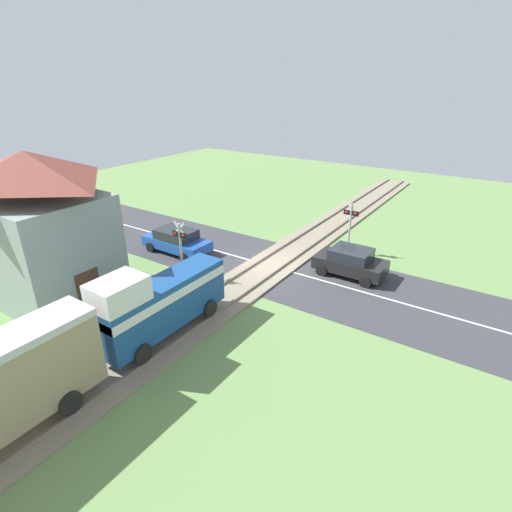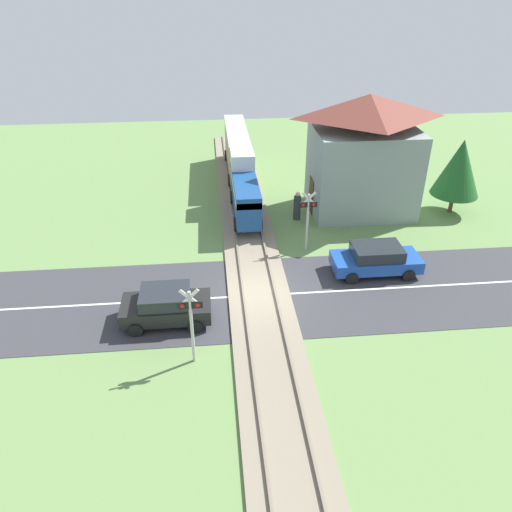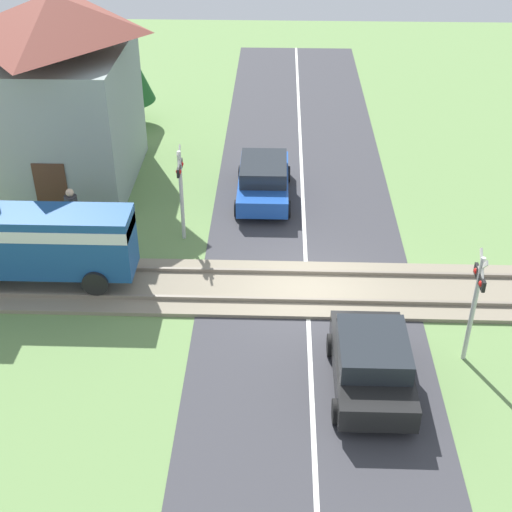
{
  "view_description": "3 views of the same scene",
  "coord_description": "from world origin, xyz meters",
  "px_view_note": "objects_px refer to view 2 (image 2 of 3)",
  "views": [
    {
      "loc": [
        -10.51,
        17.2,
        9.61
      ],
      "look_at": [
        0.0,
        1.52,
        1.2
      ],
      "focal_mm": 28.0,
      "sensor_mm": 36.0,
      "label": 1
    },
    {
      "loc": [
        -1.93,
        -18.43,
        12.89
      ],
      "look_at": [
        0.0,
        1.52,
        1.2
      ],
      "focal_mm": 35.0,
      "sensor_mm": 36.0,
      "label": 2
    },
    {
      "loc": [
        -17.21,
        0.94,
        12.41
      ],
      "look_at": [
        0.0,
        1.52,
        1.2
      ],
      "focal_mm": 50.0,
      "sensor_mm": 36.0,
      "label": 3
    }
  ],
  "objects_px": {
    "car_near_crossing": "(166,305)",
    "crossing_signal_east_approach": "(308,214)",
    "station_building": "(364,157)",
    "train": "(240,164)",
    "car_far_side": "(376,259)",
    "pedestrian_by_station": "(297,207)",
    "crossing_signal_west_approach": "(191,316)"
  },
  "relations": [
    {
      "from": "train",
      "to": "station_building",
      "type": "xyz_separation_m",
      "value": [
        6.94,
        -3.65,
        1.48
      ]
    },
    {
      "from": "car_far_side",
      "to": "pedestrian_by_station",
      "type": "height_order",
      "value": "pedestrian_by_station"
    },
    {
      "from": "pedestrian_by_station",
      "to": "train",
      "type": "bearing_deg",
      "value": 123.2
    },
    {
      "from": "car_near_crossing",
      "to": "crossing_signal_west_approach",
      "type": "distance_m",
      "value": 3.09
    },
    {
      "from": "crossing_signal_west_approach",
      "to": "pedestrian_by_station",
      "type": "distance_m",
      "value": 13.12
    },
    {
      "from": "crossing_signal_west_approach",
      "to": "station_building",
      "type": "height_order",
      "value": "station_building"
    },
    {
      "from": "car_near_crossing",
      "to": "crossing_signal_east_approach",
      "type": "distance_m",
      "value": 8.88
    },
    {
      "from": "train",
      "to": "car_far_side",
      "type": "relative_size",
      "value": 3.35
    },
    {
      "from": "train",
      "to": "car_far_side",
      "type": "bearing_deg",
      "value": -61.89
    },
    {
      "from": "train",
      "to": "crossing_signal_west_approach",
      "type": "distance_m",
      "value": 16.5
    },
    {
      "from": "train",
      "to": "pedestrian_by_station",
      "type": "bearing_deg",
      "value": -56.8
    },
    {
      "from": "crossing_signal_east_approach",
      "to": "pedestrian_by_station",
      "type": "distance_m",
      "value": 3.88
    },
    {
      "from": "crossing_signal_east_approach",
      "to": "station_building",
      "type": "height_order",
      "value": "station_building"
    },
    {
      "from": "car_near_crossing",
      "to": "crossing_signal_west_approach",
      "type": "bearing_deg",
      "value": -65.91
    },
    {
      "from": "car_near_crossing",
      "to": "crossing_signal_east_approach",
      "type": "bearing_deg",
      "value": 38.33
    },
    {
      "from": "car_near_crossing",
      "to": "car_far_side",
      "type": "bearing_deg",
      "value": 16.4
    },
    {
      "from": "crossing_signal_west_approach",
      "to": "car_near_crossing",
      "type": "bearing_deg",
      "value": 114.09
    },
    {
      "from": "crossing_signal_west_approach",
      "to": "pedestrian_by_station",
      "type": "relative_size",
      "value": 1.92
    },
    {
      "from": "crossing_signal_east_approach",
      "to": "station_building",
      "type": "relative_size",
      "value": 0.47
    },
    {
      "from": "station_building",
      "to": "pedestrian_by_station",
      "type": "height_order",
      "value": "station_building"
    },
    {
      "from": "train",
      "to": "pedestrian_by_station",
      "type": "xyz_separation_m",
      "value": [
        3.0,
        -4.58,
        -1.09
      ]
    },
    {
      "from": "car_far_side",
      "to": "crossing_signal_east_approach",
      "type": "distance_m",
      "value": 4.09
    },
    {
      "from": "train",
      "to": "crossing_signal_east_approach",
      "type": "relative_size",
      "value": 4.31
    },
    {
      "from": "crossing_signal_west_approach",
      "to": "station_building",
      "type": "xyz_separation_m",
      "value": [
        9.81,
        12.6,
        1.28
      ]
    },
    {
      "from": "car_far_side",
      "to": "station_building",
      "type": "xyz_separation_m",
      "value": [
        1.17,
        7.15,
        2.59
      ]
    },
    {
      "from": "car_near_crossing",
      "to": "crossing_signal_east_approach",
      "type": "relative_size",
      "value": 1.13
    },
    {
      "from": "crossing_signal_west_approach",
      "to": "pedestrian_by_station",
      "type": "bearing_deg",
      "value": 63.29
    },
    {
      "from": "train",
      "to": "crossing_signal_west_approach",
      "type": "relative_size",
      "value": 4.31
    },
    {
      "from": "car_near_crossing",
      "to": "car_far_side",
      "type": "relative_size",
      "value": 0.88
    },
    {
      "from": "car_far_side",
      "to": "crossing_signal_east_approach",
      "type": "xyz_separation_m",
      "value": [
        -2.9,
        2.57,
        1.31
      ]
    },
    {
      "from": "car_near_crossing",
      "to": "crossing_signal_west_approach",
      "type": "height_order",
      "value": "crossing_signal_west_approach"
    },
    {
      "from": "train",
      "to": "station_building",
      "type": "relative_size",
      "value": 2.03
    }
  ]
}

